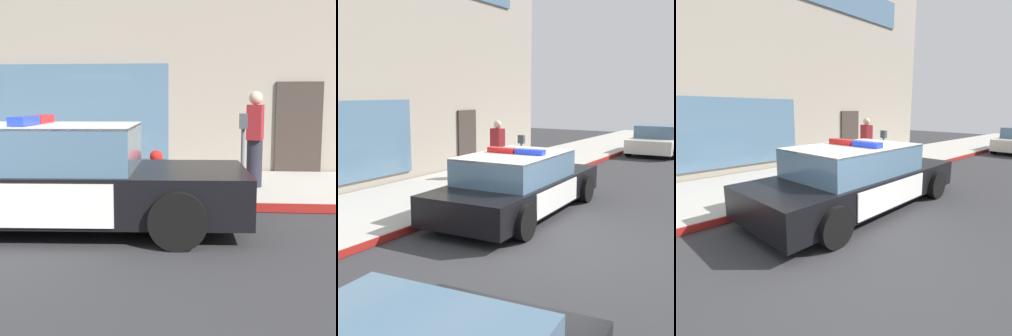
% 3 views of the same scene
% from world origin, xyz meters
% --- Properties ---
extents(ground, '(48.00, 48.00, 0.00)m').
position_xyz_m(ground, '(0.00, 0.00, 0.00)').
color(ground, '#303033').
extents(sidewalk, '(48.00, 3.37, 0.15)m').
position_xyz_m(sidewalk, '(0.00, 4.23, 0.07)').
color(sidewalk, '#B2ADA3').
rests_on(sidewalk, ground).
extents(curb_red_paint, '(28.80, 0.04, 0.14)m').
position_xyz_m(curb_red_paint, '(0.00, 2.53, 0.08)').
color(curb_red_paint, maroon).
rests_on(curb_red_paint, ground).
extents(police_cruiser, '(5.27, 2.33, 1.49)m').
position_xyz_m(police_cruiser, '(1.66, 1.47, 0.68)').
color(police_cruiser, black).
rests_on(police_cruiser, ground).
extents(fire_hydrant, '(0.34, 0.39, 0.73)m').
position_xyz_m(fire_hydrant, '(2.96, 3.20, 0.50)').
color(fire_hydrant, red).
rests_on(fire_hydrant, sidewalk).
extents(pedestrian_on_sidewalk, '(0.35, 0.45, 1.71)m').
position_xyz_m(pedestrian_on_sidewalk, '(4.65, 3.94, 1.01)').
color(pedestrian_on_sidewalk, '#23232D').
rests_on(pedestrian_on_sidewalk, sidewalk).
extents(parking_meter, '(0.12, 0.18, 1.34)m').
position_xyz_m(parking_meter, '(4.37, 2.95, 1.08)').
color(parking_meter, slate).
rests_on(parking_meter, sidewalk).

